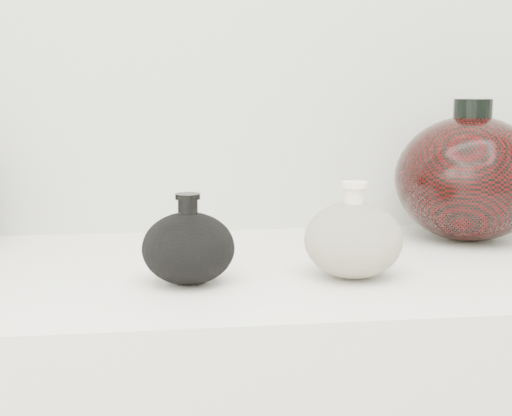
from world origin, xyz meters
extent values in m
cube|color=silver|center=(0.00, 0.95, 0.89)|extent=(1.20, 0.50, 0.03)
ellipsoid|color=black|center=(-0.08, 0.87, 0.94)|extent=(0.13, 0.13, 0.09)
cylinder|color=black|center=(-0.08, 0.87, 1.00)|extent=(0.03, 0.03, 0.03)
cylinder|color=black|center=(-0.08, 0.87, 1.01)|extent=(0.03, 0.03, 0.01)
ellipsoid|color=beige|center=(0.13, 0.87, 0.95)|extent=(0.14, 0.14, 0.10)
cylinder|color=beige|center=(0.13, 0.87, 1.00)|extent=(0.03, 0.03, 0.03)
cylinder|color=beige|center=(0.13, 0.87, 1.02)|extent=(0.04, 0.04, 0.01)
ellipsoid|color=black|center=(0.37, 1.07, 1.00)|extent=(0.29, 0.29, 0.20)
cylinder|color=black|center=(0.37, 1.07, 1.10)|extent=(0.07, 0.07, 0.04)
camera|label=1|loc=(-0.11, 0.01, 1.14)|focal=50.00mm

